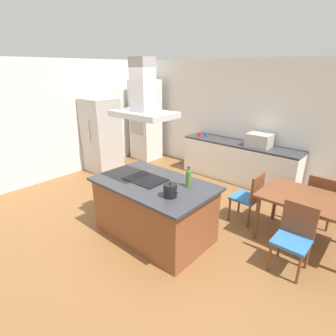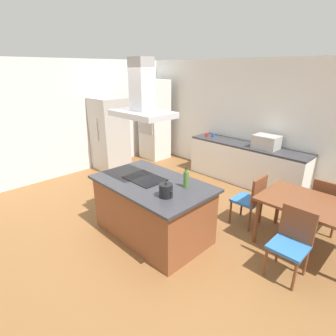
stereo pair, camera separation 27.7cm
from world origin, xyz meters
name	(u,v)px [view 2 (the right image)]	position (x,y,z in m)	size (l,w,h in m)	color
ground	(210,202)	(0.00, 1.50, 0.00)	(16.00, 16.00, 0.00)	brown
wall_back	(261,123)	(0.00, 3.25, 1.35)	(7.20, 0.10, 2.70)	white
wall_left	(92,116)	(-3.45, 1.00, 1.35)	(0.10, 8.80, 2.70)	white
kitchen_island	(153,208)	(0.00, 0.00, 0.45)	(1.81, 1.11, 0.90)	brown
cooktop	(145,179)	(-0.17, 0.00, 0.91)	(0.60, 0.44, 0.01)	black
tea_kettle	(166,190)	(0.49, -0.19, 0.99)	(0.23, 0.18, 0.21)	black
olive_oil_bottle	(186,179)	(0.47, 0.23, 1.03)	(0.08, 0.08, 0.30)	#47722D
back_counter	(245,164)	(-0.07, 2.88, 0.45)	(2.71, 0.62, 0.90)	silver
countertop_microwave	(266,142)	(0.35, 2.88, 1.04)	(0.50, 0.38, 0.28)	#B2AFAA
coffee_mug_red	(207,135)	(-1.16, 2.83, 0.95)	(0.08, 0.08, 0.09)	red
coffee_mug_blue	(213,135)	(-1.03, 2.92, 0.95)	(0.08, 0.08, 0.09)	#2D56B2
wall_oven_stack	(154,120)	(-2.90, 2.65, 1.10)	(0.70, 0.66, 2.20)	silver
refrigerator	(110,135)	(-2.98, 1.19, 0.91)	(0.80, 0.73, 1.82)	#B2AFAA
dining_table	(314,209)	(1.86, 1.33, 0.67)	(1.40, 0.90, 0.75)	brown
chair_facing_back_wall	(327,203)	(1.86, 2.00, 0.51)	(0.42, 0.42, 0.89)	#2D6BB7
chair_at_left_end	(252,197)	(0.94, 1.33, 0.51)	(0.42, 0.42, 0.89)	#2D6BB7
chair_facing_island	(292,239)	(1.86, 0.67, 0.51)	(0.42, 0.42, 0.89)	#2D6BB7
range_hood	(142,98)	(-0.17, 0.00, 2.10)	(0.90, 0.55, 0.78)	#ADADB2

